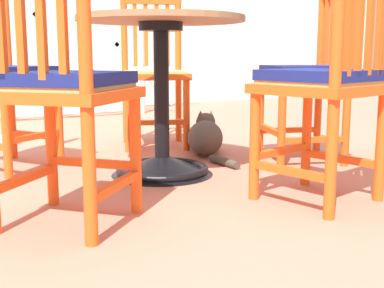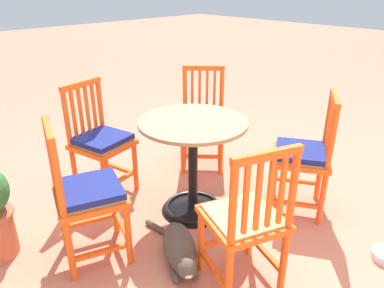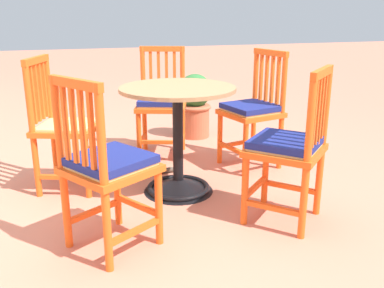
% 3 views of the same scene
% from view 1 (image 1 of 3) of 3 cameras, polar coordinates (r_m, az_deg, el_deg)
% --- Properties ---
extents(ground_plane, '(24.00, 24.00, 0.00)m').
position_cam_1_polar(ground_plane, '(2.47, -6.09, -3.24)').
color(ground_plane, '#C6755B').
extents(lattice_fence_panel, '(3.12, 0.06, 1.30)m').
position_cam_1_polar(lattice_fence_panel, '(4.60, -19.91, 10.48)').
color(lattice_fence_panel, silver).
rests_on(lattice_fence_panel, ground_plane).
extents(cafe_table, '(0.76, 0.76, 0.73)m').
position_cam_1_polar(cafe_table, '(2.39, -3.39, 3.28)').
color(cafe_table, black).
rests_on(cafe_table, ground_plane).
extents(orange_chair_near_fence, '(0.57, 0.57, 0.91)m').
position_cam_1_polar(orange_chair_near_fence, '(1.70, -14.30, 5.82)').
color(orange_chair_near_fence, '#EA5619').
rests_on(orange_chair_near_fence, ground_plane).
extents(orange_chair_by_planter, '(0.48, 0.48, 0.91)m').
position_cam_1_polar(orange_chair_by_planter, '(1.99, 14.56, 6.36)').
color(orange_chair_by_planter, '#EA5619').
rests_on(orange_chair_by_planter, ground_plane).
extents(orange_chair_at_corner, '(0.51, 0.51, 0.91)m').
position_cam_1_polar(orange_chair_at_corner, '(2.76, 12.61, 7.34)').
color(orange_chair_at_corner, '#EA5619').
rests_on(orange_chair_at_corner, ground_plane).
extents(orange_chair_facing_out, '(0.52, 0.52, 0.91)m').
position_cam_1_polar(orange_chair_facing_out, '(3.16, -4.25, 7.60)').
color(orange_chair_facing_out, '#EA5619').
rests_on(orange_chair_facing_out, ground_plane).
extents(orange_chair_tucked_in, '(0.55, 0.55, 0.91)m').
position_cam_1_polar(orange_chair_tucked_in, '(2.70, -20.23, 6.92)').
color(orange_chair_tucked_in, '#EA5619').
rests_on(orange_chair_tucked_in, ground_plane).
extents(tabby_cat, '(0.40, 0.71, 0.23)m').
position_cam_1_polar(tabby_cat, '(2.94, 1.52, 0.83)').
color(tabby_cat, '#4C4238').
rests_on(tabby_cat, ground_plane).
extents(pet_water_bowl, '(0.17, 0.17, 0.05)m').
position_cam_1_polar(pet_water_bowl, '(3.44, -20.18, 0.37)').
color(pet_water_bowl, silver).
rests_on(pet_water_bowl, ground_plane).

